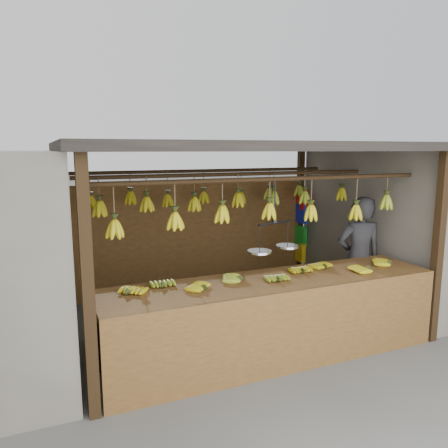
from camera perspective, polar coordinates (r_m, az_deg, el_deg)
name	(u,v)px	position (r m, az deg, el deg)	size (l,w,h in m)	color
ground	(233,321)	(6.12, 1.13, -12.54)	(80.00, 80.00, 0.00)	#5B5B57
stall	(223,175)	(5.97, -0.11, 6.41)	(4.30, 3.30, 2.40)	black
neighbor_right	(433,221)	(7.94, 25.60, 0.32)	(3.00, 3.00, 2.30)	slate
counter	(279,299)	(4.83, 7.16, -9.69)	(3.84, 0.87, 0.96)	brown
hanging_bananas	(233,203)	(5.70, 1.20, 2.76)	(3.57, 2.22, 0.39)	gold
balance_scale	(274,245)	(4.91, 6.55, -2.74)	(0.67, 0.37, 0.79)	black
vendor	(359,259)	(6.19, 17.19, -4.40)	(0.62, 0.41, 1.71)	#262628
bag_bundles	(301,225)	(7.89, 10.03, -0.14)	(0.08, 0.26, 1.29)	red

